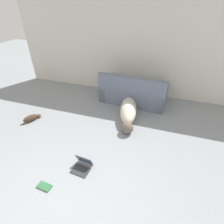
{
  "coord_description": "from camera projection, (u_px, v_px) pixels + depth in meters",
  "views": [
    {
      "loc": [
        1.07,
        -0.92,
        2.63
      ],
      "look_at": [
        0.1,
        2.06,
        0.56
      ],
      "focal_mm": 28.0,
      "sensor_mm": 36.0,
      "label": 1
    }
  ],
  "objects": [
    {
      "name": "couch",
      "position": [
        133.0,
        93.0,
        5.1
      ],
      "size": [
        1.92,
        1.03,
        0.89
      ],
      "rotation": [
        0.0,
        0.0,
        3.07
      ],
      "color": "slate",
      "rests_on": "ground_plane"
    },
    {
      "name": "cat",
      "position": [
        31.0,
        118.0,
        4.4
      ],
      "size": [
        0.31,
        0.51,
        0.16
      ],
      "rotation": [
        0.0,
        0.0,
        1.1
      ],
      "color": "#473323",
      "rests_on": "ground_plane"
    },
    {
      "name": "book_green",
      "position": [
        44.0,
        186.0,
        2.89
      ],
      "size": [
        0.25,
        0.15,
        0.02
      ],
      "rotation": [
        0.0,
        0.0,
        -0.08
      ],
      "color": "#2D663D",
      "rests_on": "ground_plane"
    },
    {
      "name": "ground_plane",
      "position": [
        60.0,
        221.0,
        2.45
      ],
      "size": [
        20.0,
        20.0,
        0.0
      ],
      "primitive_type": "plane",
      "color": "gray"
    },
    {
      "name": "wall_back",
      "position": [
        132.0,
        48.0,
        5.05
      ],
      "size": [
        7.33,
        0.06,
        2.76
      ],
      "color": "beige",
      "rests_on": "ground_plane"
    },
    {
      "name": "dog",
      "position": [
        128.0,
        111.0,
        4.43
      ],
      "size": [
        0.63,
        1.67,
        0.42
      ],
      "rotation": [
        0.0,
        0.0,
        4.91
      ],
      "color": "beige",
      "rests_on": "ground_plane"
    },
    {
      "name": "laptop_open",
      "position": [
        83.0,
        164.0,
        3.19
      ],
      "size": [
        0.34,
        0.34,
        0.23
      ],
      "rotation": [
        0.0,
        0.0,
        -0.09
      ],
      "color": "#2D2D33",
      "rests_on": "ground_plane"
    }
  ]
}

